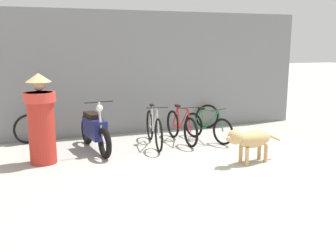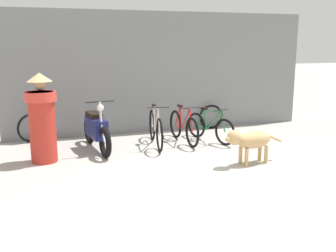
% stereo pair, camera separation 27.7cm
% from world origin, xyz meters
% --- Properties ---
extents(ground_plane, '(60.00, 60.00, 0.00)m').
position_xyz_m(ground_plane, '(0.00, 0.00, 0.00)').
color(ground_plane, '#ADA89E').
extents(shop_wall_back, '(7.83, 0.20, 3.00)m').
position_xyz_m(shop_wall_back, '(0.00, 3.69, 1.50)').
color(shop_wall_back, slate).
rests_on(shop_wall_back, ground).
extents(bicycle_0, '(0.46, 1.75, 0.93)m').
position_xyz_m(bicycle_0, '(-0.63, 2.26, 0.38)').
color(bicycle_0, black).
rests_on(bicycle_0, ground).
extents(bicycle_1, '(0.46, 1.63, 0.87)m').
position_xyz_m(bicycle_1, '(0.05, 2.33, 0.35)').
color(bicycle_1, black).
rests_on(bicycle_1, ground).
extents(bicycle_2, '(0.60, 1.49, 0.79)m').
position_xyz_m(bicycle_2, '(0.67, 2.23, 0.32)').
color(bicycle_2, black).
rests_on(bicycle_2, ground).
extents(motorcycle, '(0.58, 1.88, 1.10)m').
position_xyz_m(motorcycle, '(-1.93, 2.29, 0.44)').
color(motorcycle, black).
rests_on(motorcycle, ground).
extents(stray_dog, '(1.31, 0.44, 0.70)m').
position_xyz_m(stray_dog, '(0.63, 0.38, 0.46)').
color(stray_dog, tan).
rests_on(stray_dog, ground).
extents(person_in_robes, '(0.75, 0.75, 1.70)m').
position_xyz_m(person_in_robes, '(-3.01, 1.78, 0.85)').
color(person_in_robes, '#B72D23').
rests_on(person_in_robes, ground).
extents(spare_tire_left, '(0.65, 0.29, 0.68)m').
position_xyz_m(spare_tire_left, '(-3.23, 3.44, 0.34)').
color(spare_tire_left, black).
rests_on(spare_tire_left, ground).
extents(spare_tire_right, '(0.64, 0.17, 0.64)m').
position_xyz_m(spare_tire_right, '(1.27, 3.45, 0.32)').
color(spare_tire_right, black).
rests_on(spare_tire_right, ground).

